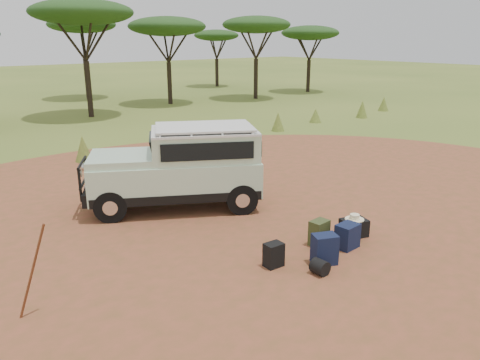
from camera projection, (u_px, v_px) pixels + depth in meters
ground at (250, 245)px, 9.69m from camera, size 140.00×140.00×0.00m
dirt_clearing at (250, 244)px, 9.69m from camera, size 23.00×23.00×0.01m
grass_fringe at (88, 150)px, 16.04m from camera, size 36.60×1.60×0.90m
acacia_treeline at (4, 21)px, 23.34m from camera, size 46.70×13.20×6.26m
safari_vehicle at (181, 169)px, 11.55m from camera, size 4.46×3.52×2.06m
walking_staff at (32, 272)px, 7.01m from camera, size 0.51×0.24×1.50m
backpack_black at (274, 255)px, 8.70m from camera, size 0.36×0.28×0.47m
backpack_navy at (325, 249)px, 8.80m from camera, size 0.54×0.48×0.59m
backpack_olive at (319, 233)px, 9.60m from camera, size 0.41×0.31×0.54m
duffel_navy at (347, 236)px, 9.47m from camera, size 0.48×0.37×0.51m
hard_case at (354, 228)px, 10.05m from camera, size 0.64×0.54×0.38m
stuff_sack at (320, 267)px, 8.44m from camera, size 0.29×0.29×0.28m
safari_hat at (355, 218)px, 9.98m from camera, size 0.41×0.41×0.12m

